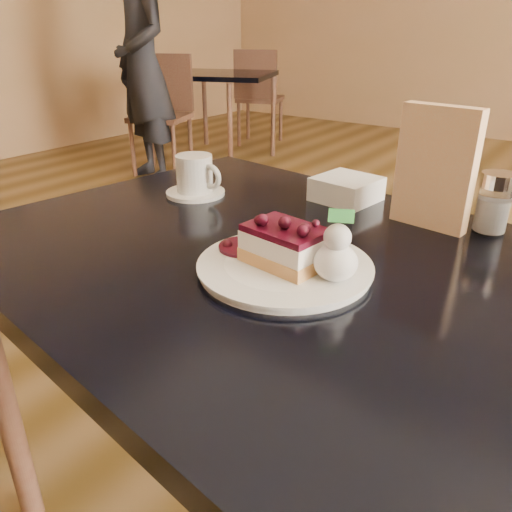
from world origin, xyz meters
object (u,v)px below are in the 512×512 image
Objects in this scene: cheesecake_slice at (285,246)px; patron at (143,66)px; coffee_set at (196,178)px; dessert_plate at (285,267)px; bg_table_far_left at (217,149)px; main_table at (303,303)px.

patron is (-2.38, 1.91, 0.03)m from cheesecake_slice.
patron is at bearing 139.87° from coffee_set.
coffee_set reaches higher than dessert_plate.
dessert_plate is 3.70m from bg_table_far_left.
bg_table_far_left is at bearing 140.10° from main_table.
dessert_plate reaches higher than bg_table_far_left.
main_table is at bearing -22.37° from coffee_set.
patron reaches higher than bg_table_far_left.
main_table is 9.95× the size of cheesecake_slice.
coffee_set reaches higher than main_table.
cheesecake_slice is 3.05m from patron.
patron is at bearing -108.03° from bg_table_far_left.
bg_table_far_left is at bearing 139.54° from cheesecake_slice.
main_table is at bearing 90.00° from cheesecake_slice.
cheesecake_slice is 0.08× the size of patron.
main_table is 0.09m from dessert_plate.
coffee_set is 3.34m from bg_table_far_left.
dessert_plate is 0.39m from coffee_set.
dessert_plate is 0.16× the size of patron.
patron reaches higher than dessert_plate.
main_table is 4.96× the size of dessert_plate.
patron is at bearing 148.91° from cheesecake_slice.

